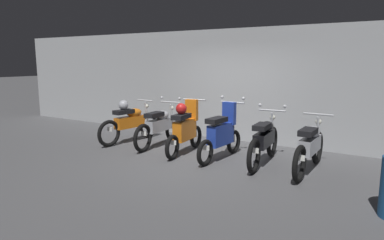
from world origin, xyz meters
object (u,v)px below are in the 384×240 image
motorbike_slot_1 (159,126)px  motorbike_slot_5 (310,146)px  motorbike_slot_3 (222,134)px  motorbike_slot_0 (130,121)px  motorbike_slot_2 (185,128)px  motorbike_slot_4 (264,140)px

motorbike_slot_1 → motorbike_slot_5: 3.57m
motorbike_slot_1 → motorbike_slot_3: motorbike_slot_3 is taller
motorbike_slot_0 → motorbike_slot_1: size_ratio=0.99×
motorbike_slot_2 → motorbike_slot_4: bearing=3.7°
motorbike_slot_5 → motorbike_slot_3: bearing=-178.2°
motorbike_slot_4 → motorbike_slot_5: 0.90m
motorbike_slot_2 → motorbike_slot_4: 1.79m
motorbike_slot_0 → motorbike_slot_3: bearing=-4.5°
motorbike_slot_2 → motorbike_slot_3: size_ratio=1.00×
motorbike_slot_4 → motorbike_slot_3: bearing=-172.3°
motorbike_slot_0 → motorbike_slot_2: size_ratio=1.16×
motorbike_slot_1 → motorbike_slot_5: motorbike_slot_1 is taller
motorbike_slot_0 → motorbike_slot_4: size_ratio=1.00×
motorbike_slot_1 → motorbike_slot_2: bearing=-15.5°
motorbike_slot_1 → motorbike_slot_2: size_ratio=1.16×
motorbike_slot_2 → motorbike_slot_5: motorbike_slot_2 is taller
motorbike_slot_4 → motorbike_slot_1: bearing=177.2°
motorbike_slot_2 → motorbike_slot_5: bearing=1.1°
motorbike_slot_3 → motorbike_slot_5: (1.78, 0.06, -0.04)m
motorbike_slot_0 → motorbike_slot_3: motorbike_slot_3 is taller
motorbike_slot_1 → motorbike_slot_5: size_ratio=1.00×
motorbike_slot_5 → motorbike_slot_1: bearing=176.9°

